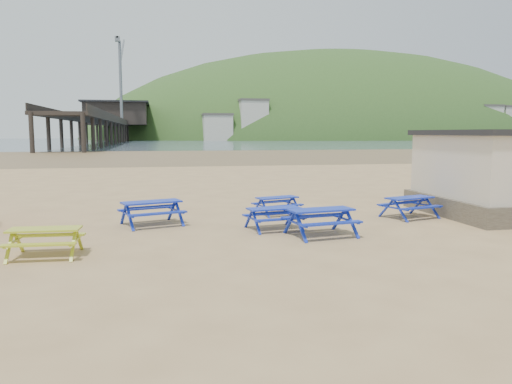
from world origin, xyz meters
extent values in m
plane|color=tan|center=(0.00, 0.00, 0.00)|extent=(400.00, 400.00, 0.00)
plane|color=brown|center=(0.00, 55.00, 0.00)|extent=(400.00, 400.00, 0.00)
plane|color=#42535F|center=(0.00, 170.00, 0.01)|extent=(400.00, 400.00, 0.00)
cube|color=#1510A1|center=(-3.48, 1.28, 0.77)|extent=(2.05, 1.29, 0.05)
cube|color=#1510A1|center=(-3.68, 1.89, 0.48)|extent=(1.90, 0.84, 0.05)
cube|color=#1510A1|center=(-3.29, 0.68, 0.48)|extent=(1.90, 0.84, 0.05)
cube|color=#1510A1|center=(1.11, 2.64, 0.63)|extent=(1.67, 1.03, 0.04)
cube|color=#1510A1|center=(0.96, 3.14, 0.39)|extent=(1.56, 0.66, 0.04)
cube|color=#1510A1|center=(1.26, 2.14, 0.39)|extent=(1.56, 0.66, 0.04)
cube|color=#1510A1|center=(5.60, 0.98, 0.73)|extent=(1.92, 1.20, 0.05)
cube|color=#1510A1|center=(5.42, 1.55, 0.45)|extent=(1.78, 0.78, 0.05)
cube|color=#1510A1|center=(5.78, 0.41, 0.45)|extent=(1.78, 0.78, 0.05)
cube|color=#1510A1|center=(0.31, -0.22, 0.68)|extent=(1.75, 0.92, 0.05)
cube|color=#1510A1|center=(0.21, 0.33, 0.42)|extent=(1.68, 0.51, 0.05)
cube|color=#1510A1|center=(0.40, -0.76, 0.42)|extent=(1.68, 0.51, 0.05)
cube|color=#1510A1|center=(1.45, -1.44, 0.78)|extent=(2.02, 1.05, 0.05)
cube|color=#1510A1|center=(1.35, -0.80, 0.48)|extent=(1.95, 0.57, 0.05)
cube|color=#1510A1|center=(1.55, -2.07, 0.48)|extent=(1.95, 0.57, 0.05)
cube|color=gold|center=(-6.02, -2.50, 0.69)|extent=(1.73, 0.75, 0.05)
cube|color=gold|center=(-5.99, -1.94, 0.42)|extent=(1.70, 0.32, 0.05)
cube|color=gold|center=(-6.05, -3.07, 0.42)|extent=(1.70, 0.32, 0.05)
cube|color=black|center=(-18.00, 175.00, 6.00)|extent=(9.00, 220.00, 0.60)
cube|color=black|center=(-18.00, 186.00, 10.00)|extent=(22.00, 30.00, 8.00)
cube|color=black|center=(-18.00, 186.00, 14.30)|extent=(24.00, 32.00, 0.60)
cylinder|color=slate|center=(-15.00, 164.00, 20.00)|extent=(1.00, 1.00, 28.00)
cube|color=slate|center=(-15.00, 178.00, 33.00)|extent=(0.60, 25.63, 12.38)
ellipsoid|color=#2D4C1E|center=(90.00, 230.00, -10.00)|extent=(264.00, 144.00, 108.00)
camera|label=1|loc=(-3.26, -15.34, 3.04)|focal=35.00mm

